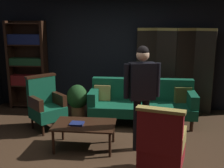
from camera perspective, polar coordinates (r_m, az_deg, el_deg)
name	(u,v)px	position (r m, az deg, el deg)	size (l,w,h in m)	color
ground_plane	(107,153)	(4.58, -1.08, -13.99)	(10.00, 10.00, 0.00)	#3D2819
back_wall	(119,49)	(6.55, 1.53, 7.17)	(7.20, 0.10, 2.80)	black
folding_screen	(175,69)	(6.39, 12.76, 2.94)	(1.69, 0.27, 1.90)	black
bookshelf	(28,63)	(6.85, -16.94, 4.12)	(0.90, 0.32, 2.05)	black
velvet_couch	(142,101)	(5.74, 6.17, -3.46)	(2.12, 0.78, 0.88)	black
coffee_table	(85,127)	(4.62, -5.67, -8.70)	(1.00, 0.64, 0.42)	black
armchair_gilt_accent	(161,145)	(3.77, 10.12, -12.21)	(0.70, 0.70, 1.04)	tan
armchair_wing_left	(46,104)	(5.52, -13.42, -4.04)	(0.82, 0.82, 1.04)	black
standing_figure	(142,89)	(4.37, 6.16, -1.02)	(0.57, 0.32, 1.70)	black
potted_plant	(78,100)	(5.94, -7.10, -3.19)	(0.45, 0.45, 0.74)	brown
book_navy_cloth	(77,124)	(4.60, -7.24, -8.07)	(0.22, 0.19, 0.03)	navy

